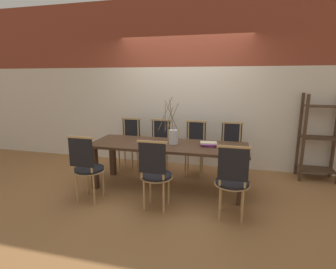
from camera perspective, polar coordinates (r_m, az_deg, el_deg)
The scene contains 13 objects.
ground_plane at distance 4.30m, azimuth 0.00°, elevation -11.44°, with size 16.00×16.00×0.00m, color olive.
wall_rear at distance 5.17m, azimuth 3.53°, elevation 10.80°, with size 12.00×0.06×3.20m.
dining_table at distance 4.09m, azimuth 0.00°, elevation -3.38°, with size 2.43×0.84×0.72m.
chair_near_leftend at distance 3.85m, azimuth -17.21°, elevation -6.54°, with size 0.43×0.43×0.97m.
chair_near_left at distance 3.45m, azimuth -2.79°, elevation -8.18°, with size 0.43×0.43×0.97m.
chair_near_center at distance 3.31m, azimuth 13.84°, elevation -9.42°, with size 0.43×0.43×0.97m.
chair_far_leftend at distance 5.08m, azimuth -8.46°, elevation -1.62°, with size 0.43×0.43×0.97m.
chair_far_left at distance 4.88m, azimuth -1.95°, elevation -2.06°, with size 0.43×0.43×0.97m.
chair_far_center at distance 4.74m, azimuth 5.87°, elevation -2.54°, with size 0.43×0.43×0.97m.
chair_far_right at distance 4.70m, azimuth 13.52°, elevation -2.97°, with size 0.43×0.43×0.97m.
vase_centerpiece at distance 4.05m, azimuth 1.17°, elevation -0.36°, with size 0.33×0.38×0.71m.
book_stack at distance 4.00m, azimuth 8.82°, elevation -2.02°, with size 0.27×0.22×0.06m.
shelving_rack at distance 5.11m, azimuth 30.14°, elevation -0.66°, with size 0.61×0.39×1.47m.
Camera 1 is at (0.98, -3.82, 1.72)m, focal length 28.00 mm.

